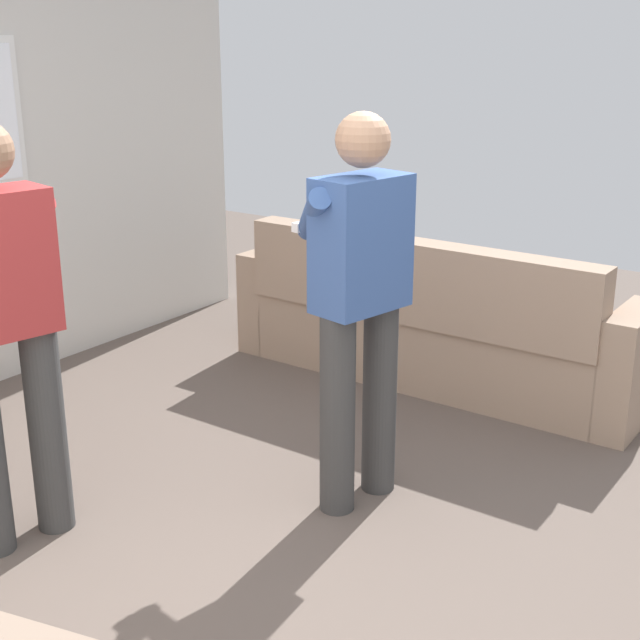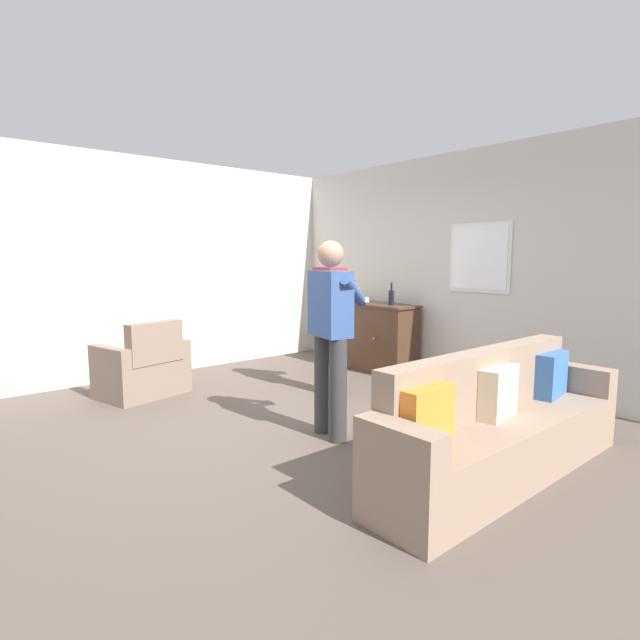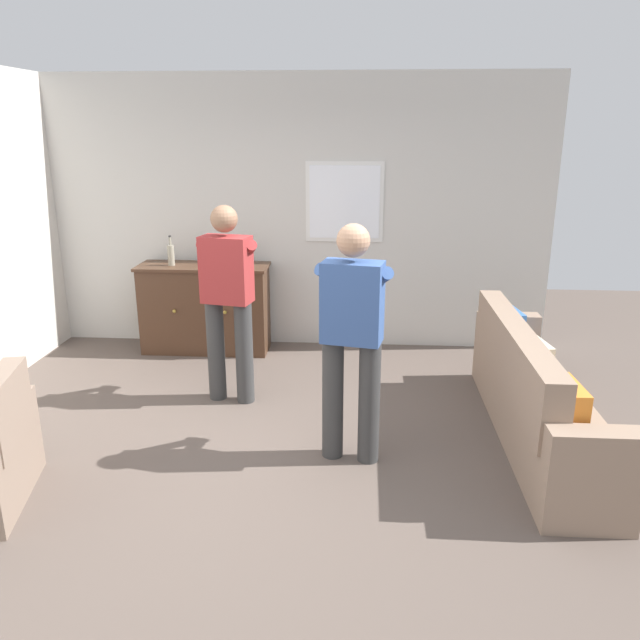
# 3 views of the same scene
# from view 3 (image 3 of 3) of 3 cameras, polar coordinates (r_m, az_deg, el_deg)

# --- Properties ---
(ground) EXTENTS (10.40, 10.40, 0.00)m
(ground) POSITION_cam_3_polar(r_m,az_deg,el_deg) (4.53, -5.28, -12.94)
(ground) COLOR brown
(wall_back_with_window) EXTENTS (5.20, 0.15, 2.80)m
(wall_back_with_window) POSITION_cam_3_polar(r_m,az_deg,el_deg) (6.61, -1.85, 9.67)
(wall_back_with_window) COLOR beige
(wall_back_with_window) RESTS_ON ground
(couch) EXTENTS (0.57, 2.47, 0.88)m
(couch) POSITION_cam_3_polar(r_m,az_deg,el_deg) (4.97, 18.85, -6.53)
(couch) COLOR gray
(couch) RESTS_ON ground
(sideboard_cabinet) EXTENTS (1.34, 0.49, 0.92)m
(sideboard_cabinet) POSITION_cam_3_polar(r_m,az_deg,el_deg) (6.62, -10.44, 1.08)
(sideboard_cabinet) COLOR #472D1E
(sideboard_cabinet) RESTS_ON ground
(bottle_wine_green) EXTENTS (0.07, 0.07, 0.31)m
(bottle_wine_green) POSITION_cam_3_polar(r_m,az_deg,el_deg) (6.55, -13.47, 5.84)
(bottle_wine_green) COLOR gray
(bottle_wine_green) RESTS_ON sideboard_cabinet
(bottle_liquor_amber) EXTENTS (0.07, 0.07, 0.30)m
(bottle_liquor_amber) POSITION_cam_3_polar(r_m,az_deg,el_deg) (6.42, -7.76, 5.88)
(bottle_liquor_amber) COLOR black
(bottle_liquor_amber) RESTS_ON sideboard_cabinet
(person_standing_left) EXTENTS (0.55, 0.51, 1.68)m
(person_standing_left) POSITION_cam_3_polar(r_m,az_deg,el_deg) (5.23, -8.40, 2.28)
(person_standing_left) COLOR #383838
(person_standing_left) RESTS_ON ground
(person_standing_right) EXTENTS (0.55, 0.51, 1.68)m
(person_standing_right) POSITION_cam_3_polar(r_m,az_deg,el_deg) (4.22, 2.97, -1.19)
(person_standing_right) COLOR #383838
(person_standing_right) RESTS_ON ground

